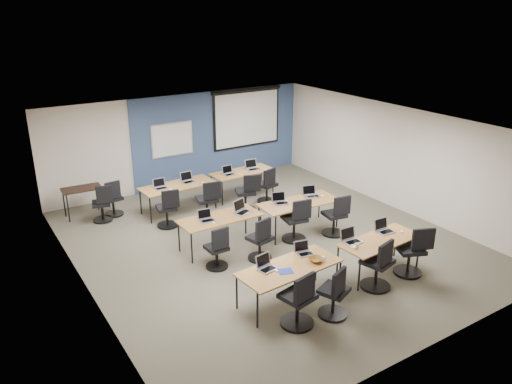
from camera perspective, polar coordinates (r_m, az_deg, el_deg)
floor at (r=11.46m, az=1.21°, el=-5.64°), size 8.00×9.00×0.02m
ceiling at (r=10.54m, az=1.32°, el=7.63°), size 8.00×9.00×0.02m
wall_back at (r=14.71m, az=-8.58°, el=5.78°), size 8.00×0.04×2.70m
wall_front at (r=7.94m, az=19.84°, el=-8.74°), size 8.00×0.04×2.70m
wall_left at (r=9.47m, az=-19.36°, el=-3.79°), size 0.04×9.00×2.70m
wall_right at (r=13.46m, az=15.59°, el=3.83°), size 0.04×9.00×2.70m
blue_accent_panel at (r=15.22m, az=-4.22°, el=6.45°), size 5.50×0.04×2.70m
whiteboard at (r=14.50m, az=-9.56°, el=5.91°), size 1.28×0.03×0.98m
projector_screen at (r=15.50m, az=-1.04°, el=8.81°), size 2.40×0.10×1.82m
training_table_front_left at (r=8.96m, az=3.86°, el=-8.74°), size 1.91×0.80×0.73m
training_table_front_right at (r=10.20m, az=13.99°, el=-5.53°), size 1.75×0.73×0.73m
training_table_mid_left at (r=10.92m, az=-4.14°, el=-3.12°), size 1.82×0.76×0.73m
training_table_mid_right at (r=11.76m, az=4.95°, el=-1.32°), size 1.93×0.80×0.73m
training_table_back_left at (r=12.96m, az=-8.92°, el=0.63°), size 1.92×0.80×0.73m
training_table_back_right at (r=13.86m, az=-1.55°, el=2.19°), size 1.76×0.74×0.73m
laptop_0 at (r=8.83m, az=1.13°, el=-8.39°), size 0.33×0.28×0.25m
mouse_0 at (r=8.79m, az=2.35°, el=-8.94°), size 0.08×0.10×0.03m
task_chair_0 at (r=8.49m, az=4.93°, el=-12.59°), size 0.57×0.57×1.05m
laptop_1 at (r=9.37m, az=5.49°, el=-6.69°), size 0.30×0.25×0.23m
mouse_1 at (r=9.29m, az=7.68°, el=-7.39°), size 0.06×0.10×0.04m
task_chair_1 at (r=8.80m, az=8.98°, el=-11.69°), size 0.54×0.51×0.99m
laptop_2 at (r=9.95m, az=10.76°, el=-5.23°), size 0.35×0.30×0.26m
mouse_2 at (r=10.01m, az=11.90°, el=-5.50°), size 0.07×0.10×0.03m
task_chair_2 at (r=9.74m, az=13.81°, el=-8.45°), size 0.58×0.58×1.05m
laptop_3 at (r=10.52m, az=14.41°, el=-4.07°), size 0.34×0.29×0.26m
mouse_3 at (r=10.61m, az=16.31°, el=-4.36°), size 0.07×0.10×0.03m
task_chair_3 at (r=10.42m, az=17.42°, el=-6.85°), size 0.60×0.57×1.04m
laptop_4 at (r=10.75m, az=-5.72°, el=-2.96°), size 0.31×0.26×0.24m
mouse_4 at (r=10.62m, az=-4.85°, el=-3.52°), size 0.08×0.11×0.03m
task_chair_4 at (r=10.20m, az=-4.40°, el=-6.77°), size 0.46×0.46×0.95m
laptop_5 at (r=11.12m, az=-1.67°, el=-1.99°), size 0.36×0.31×0.27m
mouse_5 at (r=11.05m, az=-1.02°, el=-2.45°), size 0.08×0.10×0.03m
task_chair_5 at (r=10.48m, az=0.53°, el=-5.80°), size 0.51×0.51×0.99m
laptop_6 at (r=11.64m, az=2.81°, el=-0.97°), size 0.32×0.28×0.25m
mouse_6 at (r=11.66m, az=4.28°, el=-1.21°), size 0.06×0.10×0.03m
task_chair_6 at (r=11.35m, az=4.58°, el=-3.58°), size 0.56×0.56×1.03m
laptop_7 at (r=12.10m, az=6.31°, el=-0.20°), size 0.33×0.28×0.25m
mouse_7 at (r=12.16m, az=7.58°, el=-0.41°), size 0.09×0.11×0.03m
task_chair_7 at (r=11.74m, az=9.11°, el=-3.01°), size 0.53×0.53×1.01m
laptop_8 at (r=12.78m, az=-10.88°, el=0.69°), size 0.32×0.27×0.24m
mouse_8 at (r=12.64m, az=-9.72°, el=0.31°), size 0.08×0.11×0.03m
task_chair_8 at (r=12.19m, az=-10.04°, el=-2.18°), size 0.51×0.51×0.99m
laptop_9 at (r=13.11m, az=-7.81°, el=1.41°), size 0.34×0.29×0.26m
mouse_9 at (r=13.02m, az=-6.12°, el=1.10°), size 0.06×0.09×0.03m
task_chair_9 at (r=12.48m, az=-5.48°, el=-1.31°), size 0.55×0.55×1.03m
laptop_10 at (r=13.59m, az=-3.14°, el=2.25°), size 0.31×0.27×0.24m
mouse_10 at (r=13.58m, az=-1.90°, el=2.05°), size 0.08×0.10×0.03m
task_chair_10 at (r=12.93m, az=-1.02°, el=-0.42°), size 0.57×0.54×1.02m
laptop_11 at (r=14.01m, az=-0.39°, el=2.89°), size 0.36×0.30×0.27m
mouse_11 at (r=13.96m, az=1.04°, el=2.58°), size 0.08×0.11×0.04m
task_chair_11 at (r=13.50m, az=1.31°, el=0.46°), size 0.52×0.52×1.00m
blue_mousepad at (r=8.79m, az=3.38°, el=-9.03°), size 0.31×0.29×0.01m
snack_bowl at (r=9.14m, az=6.86°, el=-7.64°), size 0.36×0.36×0.08m
snack_plate at (r=9.80m, az=11.15°, el=-6.06°), size 0.22×0.22×0.01m
coffee_cup at (r=9.73m, az=11.45°, el=-6.04°), size 0.08×0.08×0.07m
utility_table at (r=13.30m, az=-19.30°, el=0.07°), size 0.96×0.53×0.75m
spare_chair_a at (r=13.15m, az=-16.01°, el=-1.02°), size 0.48×0.48×0.96m
spare_chair_b at (r=12.89m, az=-17.12°, el=-1.59°), size 0.49×0.48×0.97m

